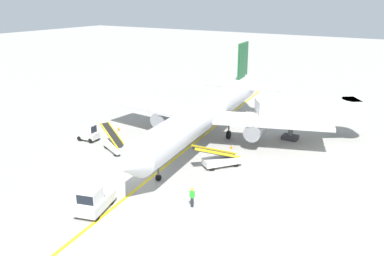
{
  "coord_description": "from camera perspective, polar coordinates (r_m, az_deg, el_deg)",
  "views": [
    {
      "loc": [
        22.69,
        -26.03,
        16.31
      ],
      "look_at": [
        0.99,
        9.15,
        2.5
      ],
      "focal_mm": 36.99,
      "sensor_mm": 36.0,
      "label": 1
    }
  ],
  "objects": [
    {
      "name": "ground_plane",
      "position": [
        38.19,
        -8.57,
        -7.03
      ],
      "size": [
        300.0,
        300.0,
        0.0
      ],
      "primitive_type": "plane",
      "color": "#9E9B93"
    },
    {
      "name": "taxi_line_yellow",
      "position": [
        41.22,
        -3.04,
        -4.85
      ],
      "size": [
        10.81,
        79.35,
        0.01
      ],
      "primitive_type": "cube",
      "rotation": [
        0.0,
        0.0,
        0.13
      ],
      "color": "yellow",
      "rests_on": "ground"
    },
    {
      "name": "airliner",
      "position": [
        46.25,
        2.23,
        2.28
      ],
      "size": [
        28.36,
        35.31,
        10.1
      ],
      "color": "silver",
      "rests_on": "ground"
    },
    {
      "name": "jet_bridge",
      "position": [
        48.86,
        17.78,
        2.43
      ],
      "size": [
        11.89,
        9.43,
        4.85
      ],
      "color": "silver",
      "rests_on": "ground"
    },
    {
      "name": "pushback_tug",
      "position": [
        32.65,
        -14.03,
        -10.1
      ],
      "size": [
        2.84,
        3.99,
        2.2
      ],
      "color": "silver",
      "rests_on": "ground"
    },
    {
      "name": "baggage_tug_near_wing",
      "position": [
        48.25,
        -14.65,
        -0.74
      ],
      "size": [
        2.51,
        1.52,
        2.1
      ],
      "color": "silver",
      "rests_on": "ground"
    },
    {
      "name": "belt_loader_forward_hold",
      "position": [
        39.86,
        4.16,
        -4.51
      ],
      "size": [
        4.04,
        4.73,
        2.59
      ],
      "color": "silver",
      "rests_on": "ground"
    },
    {
      "name": "belt_loader_aft_hold",
      "position": [
        44.59,
        -11.04,
        -2.27
      ],
      "size": [
        5.07,
        3.24,
        2.59
      ],
      "color": "silver",
      "rests_on": "ground"
    },
    {
      "name": "ground_crew_marshaller",
      "position": [
        32.43,
        0.02,
        -9.87
      ],
      "size": [
        0.36,
        0.24,
        1.7
      ],
      "color": "#26262D",
      "rests_on": "ground"
    },
    {
      "name": "safety_cone_nose_left",
      "position": [
        51.34,
        -10.53,
        -0.11
      ],
      "size": [
        0.36,
        0.36,
        0.44
      ],
      "primitive_type": "cone",
      "color": "orange",
      "rests_on": "ground"
    },
    {
      "name": "safety_cone_nose_right",
      "position": [
        39.58,
        -9.92,
        -5.81
      ],
      "size": [
        0.36,
        0.36,
        0.44
      ],
      "primitive_type": "cone",
      "color": "orange",
      "rests_on": "ground"
    },
    {
      "name": "safety_cone_wingtip_left",
      "position": [
        44.76,
        5.68,
        -2.69
      ],
      "size": [
        0.36,
        0.36,
        0.44
      ],
      "primitive_type": "cone",
      "color": "orange",
      "rests_on": "ground"
    }
  ]
}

